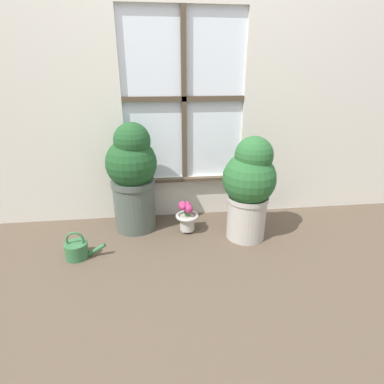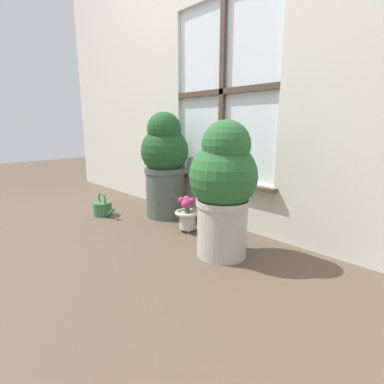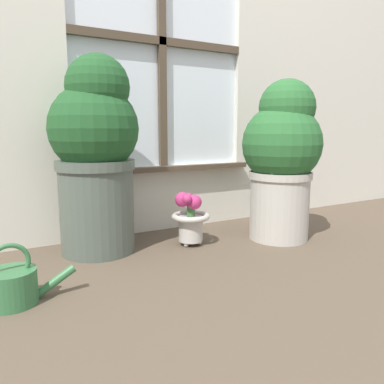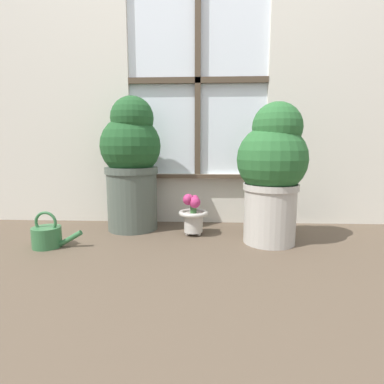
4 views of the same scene
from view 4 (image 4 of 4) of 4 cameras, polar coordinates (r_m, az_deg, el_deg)
ground_plane at (r=1.39m, az=0.25°, el=-12.04°), size 10.00×10.00×0.00m
wall_with_window at (r=2.09m, az=1.14°, el=30.42°), size 4.40×0.10×2.50m
potted_plant_left at (r=1.79m, az=-11.46°, el=5.85°), size 0.35×0.35×0.78m
potted_plant_right at (r=1.55m, az=14.99°, el=4.27°), size 0.35×0.35×0.71m
flower_vase at (r=1.67m, az=0.17°, el=-4.17°), size 0.16×0.16×0.23m
watering_can at (r=1.65m, az=-25.80°, el=-7.55°), size 0.25×0.14×0.18m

